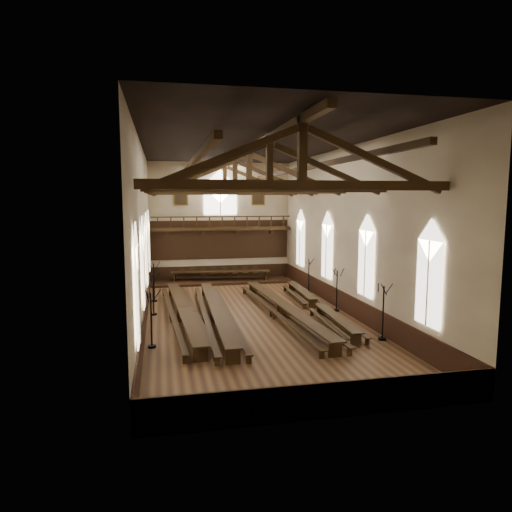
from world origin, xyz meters
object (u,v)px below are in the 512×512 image
Objects in this scene: refectory_row_b at (216,311)px; candelabrum_left_mid at (153,302)px; refectory_row_d at (317,304)px; refectory_row_a at (183,310)px; dais at (221,281)px; candelabrum_left_near at (152,330)px; high_table at (221,272)px; candelabrum_right_near at (383,323)px; candelabrum_left_far at (154,289)px; candelabrum_right_far at (309,283)px; candelabrum_right_mid at (337,298)px; refectory_row_c at (284,308)px.

candelabrum_left_mid is at bearing 149.47° from refectory_row_b.
refectory_row_d is at bearing -7.45° from candelabrum_left_mid.
refectory_row_a is 1.30× the size of dais.
high_table is at bearing 71.68° from candelabrum_left_near.
refectory_row_d is (8.17, 0.26, -0.09)m from refectory_row_a.
refectory_row_a is at bearing 148.50° from candelabrum_right_near.
candelabrum_left_near reaches higher than candelabrum_left_far.
candelabrum_left_near reaches higher than high_table.
refectory_row_d reaches higher than dais.
refectory_row_b is 6.75m from candelabrum_left_far.
dais is (-4.52, 11.19, -0.39)m from refectory_row_d.
candelabrum_right_near is at bearing -34.71° from refectory_row_b.
candelabrum_left_near reaches higher than candelabrum_right_far.
candelabrum_left_near is at bearing -108.32° from high_table.
dais is at bearing 117.23° from candelabrum_right_mid.
refectory_row_d is 6.18m from candelabrum_right_near.
refectory_row_d is at bearing -68.01° from dais.
refectory_row_c is 1.81× the size of high_table.
candelabrum_right_near reaches higher than candelabrum_left_far.
refectory_row_a is 8.17m from refectory_row_d.
refectory_row_a is 5.38× the size of candelabrum_left_near.
refectory_row_a reaches higher than dais.
candelabrum_right_near reaches higher than refectory_row_c.
candelabrum_right_near is at bearing -5.86° from candelabrum_left_near.
high_table reaches higher than refectory_row_b.
candelabrum_left_mid is at bearing -159.46° from candelabrum_right_far.
high_table is 3.16× the size of candelabrum_right_far.
candelabrum_left_near reaches higher than candelabrum_left_mid.
candelabrum_right_mid is at bearing 12.61° from refectory_row_c.
candelabrum_left_mid is at bearing 164.16° from refectory_row_c.
dais is at bearing 135.17° from candelabrum_right_far.
candelabrum_right_near is (5.77, -17.22, 0.77)m from dais.
dais is 4.39× the size of candelabrum_left_mid.
candelabrum_right_far reaches higher than refectory_row_a.
refectory_row_c is 6.34m from candelabrum_right_near.
candelabrum_left_mid is 1.00× the size of candelabrum_right_far.
candelabrum_right_mid is (11.10, -1.32, 0.03)m from candelabrum_left_mid.
candelabrum_right_near is at bearing -90.00° from candelabrum_right_far.
candelabrum_left_mid is 0.97× the size of candelabrum_right_mid.
refectory_row_c is 1.31× the size of dais.
candelabrum_right_mid is 1.03× the size of candelabrum_right_far.
candelabrum_right_far is (11.10, 0.48, -0.04)m from candelabrum_left_far.
candelabrum_left_far is (-5.33, -6.22, 0.74)m from dais.
candelabrum_right_near is (11.10, -7.33, 0.08)m from candelabrum_left_mid.
candelabrum_left_near is at bearing -109.88° from refectory_row_a.
candelabrum_right_mid is (11.10, -4.99, -0.02)m from candelabrum_left_far.
refectory_row_b is at bearing -98.58° from high_table.
refectory_row_a is 11.06m from candelabrum_right_near.
candelabrum_left_mid is at bearing -90.00° from candelabrum_left_far.
candelabrum_right_far reaches higher than high_table.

